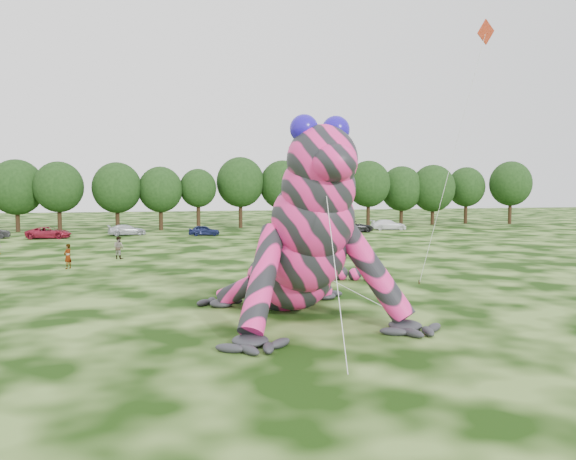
# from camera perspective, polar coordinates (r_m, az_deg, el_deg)

# --- Properties ---
(ground) EXTENTS (240.00, 240.00, 0.00)m
(ground) POSITION_cam_1_polar(r_m,az_deg,el_deg) (25.48, 0.08, -9.31)
(ground) COLOR #16330A
(ground) RESTS_ON ground
(inflatable_gecko) EXTENTS (17.03, 19.57, 9.04)m
(inflatable_gecko) POSITION_cam_1_polar(r_m,az_deg,el_deg) (27.56, -0.34, 1.23)
(inflatable_gecko) COLOR #F32680
(inflatable_gecko) RESTS_ON ground
(flying_kite) EXTENTS (3.52, 2.88, 15.74)m
(flying_kite) POSITION_cam_1_polar(r_m,az_deg,el_deg) (35.86, 19.00, 16.83)
(flying_kite) COLOR red
(flying_kite) RESTS_ON ground
(tree_5) EXTENTS (7.16, 6.44, 9.80)m
(tree_5) POSITION_cam_1_polar(r_m,az_deg,el_deg) (84.19, -25.84, 3.16)
(tree_5) COLOR black
(tree_5) RESTS_ON ground
(tree_6) EXTENTS (6.52, 5.86, 9.49)m
(tree_6) POSITION_cam_1_polar(r_m,az_deg,el_deg) (81.51, -22.24, 3.14)
(tree_6) COLOR black
(tree_6) RESTS_ON ground
(tree_7) EXTENTS (6.68, 6.01, 9.48)m
(tree_7) POSITION_cam_1_polar(r_m,az_deg,el_deg) (80.91, -16.98, 3.26)
(tree_7) COLOR black
(tree_7) RESTS_ON ground
(tree_8) EXTENTS (6.14, 5.53, 8.94)m
(tree_8) POSITION_cam_1_polar(r_m,az_deg,el_deg) (81.02, -12.82, 3.16)
(tree_8) COLOR black
(tree_8) RESTS_ON ground
(tree_9) EXTENTS (5.27, 4.74, 8.68)m
(tree_9) POSITION_cam_1_polar(r_m,az_deg,el_deg) (81.67, -9.11, 3.13)
(tree_9) COLOR black
(tree_9) RESTS_ON ground
(tree_10) EXTENTS (7.09, 6.38, 10.50)m
(tree_10) POSITION_cam_1_polar(r_m,az_deg,el_deg) (83.67, -4.86, 3.82)
(tree_10) COLOR black
(tree_10) RESTS_ON ground
(tree_11) EXTENTS (7.01, 6.31, 10.07)m
(tree_11) POSITION_cam_1_polar(r_m,az_deg,el_deg) (84.56, -0.53, 3.69)
(tree_11) COLOR black
(tree_11) RESTS_ON ground
(tree_12) EXTENTS (5.99, 5.39, 8.97)m
(tree_12) POSITION_cam_1_polar(r_m,az_deg,el_deg) (85.81, 3.60, 3.33)
(tree_12) COLOR black
(tree_12) RESTS_ON ground
(tree_13) EXTENTS (6.83, 6.15, 10.13)m
(tree_13) POSITION_cam_1_polar(r_m,az_deg,el_deg) (87.66, 8.17, 3.69)
(tree_13) COLOR black
(tree_13) RESTS_ON ground
(tree_14) EXTENTS (6.82, 6.14, 9.40)m
(tree_14) POSITION_cam_1_polar(r_m,az_deg,el_deg) (91.69, 11.45, 3.45)
(tree_14) COLOR black
(tree_14) RESTS_ON ground
(tree_15) EXTENTS (7.17, 6.45, 9.63)m
(tree_15) POSITION_cam_1_polar(r_m,az_deg,el_deg) (93.12, 14.50, 3.48)
(tree_15) COLOR black
(tree_15) RESTS_ON ground
(tree_16) EXTENTS (6.26, 5.63, 9.37)m
(tree_16) POSITION_cam_1_polar(r_m,az_deg,el_deg) (98.01, 17.64, 3.38)
(tree_16) COLOR black
(tree_16) RESTS_ON ground
(tree_17) EXTENTS (6.98, 6.28, 10.30)m
(tree_17) POSITION_cam_1_polar(r_m,az_deg,el_deg) (99.36, 21.66, 3.55)
(tree_17) COLOR black
(tree_17) RESTS_ON ground
(car_2) EXTENTS (5.30, 3.05, 1.39)m
(car_2) POSITION_cam_1_polar(r_m,az_deg,el_deg) (71.65, -23.12, -0.25)
(car_2) COLOR maroon
(car_2) RESTS_ON ground
(car_3) EXTENTS (4.89, 2.60, 1.35)m
(car_3) POSITION_cam_1_polar(r_m,az_deg,el_deg) (73.33, -16.06, 0.01)
(car_3) COLOR silver
(car_3) RESTS_ON ground
(car_4) EXTENTS (3.91, 1.70, 1.31)m
(car_4) POSITION_cam_1_polar(r_m,az_deg,el_deg) (70.61, -8.53, -0.05)
(car_4) COLOR #161D47
(car_4) RESTS_ON ground
(car_5) EXTENTS (4.38, 1.83, 1.41)m
(car_5) POSITION_cam_1_polar(r_m,az_deg,el_deg) (73.59, 0.35, 0.22)
(car_5) COLOR beige
(car_5) RESTS_ON ground
(car_6) EXTENTS (5.50, 2.65, 1.51)m
(car_6) POSITION_cam_1_polar(r_m,az_deg,el_deg) (75.83, 6.69, 0.35)
(car_6) COLOR #232426
(car_6) RESTS_ON ground
(car_7) EXTENTS (5.26, 2.74, 1.46)m
(car_7) POSITION_cam_1_polar(r_m,az_deg,el_deg) (80.59, 10.17, 0.53)
(car_7) COLOR white
(car_7) RESTS_ON ground
(spectator_2) EXTENTS (1.19, 1.28, 1.73)m
(spectator_2) POSITION_cam_1_polar(r_m,az_deg,el_deg) (54.36, 4.58, -1.10)
(spectator_2) COLOR gray
(spectator_2) RESTS_ON ground
(spectator_3) EXTENTS (1.09, 0.52, 1.81)m
(spectator_3) POSITION_cam_1_polar(r_m,az_deg,el_deg) (58.33, 5.25, -0.69)
(spectator_3) COLOR gray
(spectator_3) RESTS_ON ground
(spectator_0) EXTENTS (0.74, 0.81, 1.85)m
(spectator_0) POSITION_cam_1_polar(r_m,az_deg,el_deg) (44.60, -21.46, -2.51)
(spectator_0) COLOR gray
(spectator_0) RESTS_ON ground
(spectator_1) EXTENTS (1.17, 1.13, 1.89)m
(spectator_1) POSITION_cam_1_polar(r_m,az_deg,el_deg) (49.39, -16.83, -1.72)
(spectator_1) COLOR gray
(spectator_1) RESTS_ON ground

